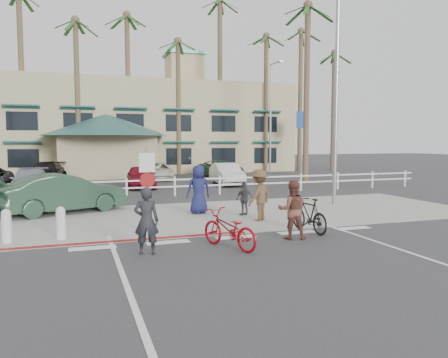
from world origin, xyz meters
name	(u,v)px	position (x,y,z in m)	size (l,w,h in m)	color
ground	(243,242)	(0.00, 0.00, 0.00)	(140.00, 140.00, 0.00)	#333335
bike_path	(275,261)	(0.00, -2.00, 0.00)	(12.00, 16.00, 0.01)	#333335
sidewalk_plaza	(199,216)	(0.00, 4.50, 0.01)	(22.00, 7.00, 0.01)	gray
cross_street	(176,202)	(0.00, 8.50, 0.00)	(40.00, 5.00, 0.01)	#333335
parking_lot	(144,183)	(0.00, 18.00, 0.00)	(50.00, 16.00, 0.01)	#333335
curb_red	(129,240)	(-3.00, 1.20, 0.01)	(7.00, 0.25, 0.02)	maroon
rail_fence	(177,186)	(0.50, 10.50, 0.50)	(29.40, 0.16, 1.00)	silver
building	(144,111)	(2.00, 31.00, 5.65)	(28.00, 16.00, 11.30)	tan
sign_post	(147,185)	(-2.30, 2.20, 1.45)	(0.50, 0.10, 2.90)	gray
bollard_0	(61,223)	(-4.80, 2.00, 0.47)	(0.26, 0.26, 0.95)	silver
bollard_1	(6,226)	(-6.20, 2.00, 0.47)	(0.26, 0.26, 0.95)	silver
streetlight_0	(336,102)	(6.50, 5.50, 4.50)	(0.60, 2.00, 9.00)	gray
streetlight_1	(270,119)	(12.00, 24.00, 4.75)	(0.60, 2.00, 9.50)	gray
info_sign	(302,141)	(14.00, 22.00, 2.80)	(1.20, 0.16, 5.60)	navy
palm_2	(22,73)	(-8.00, 26.00, 8.00)	(4.00, 4.00, 16.00)	#244F1E
palm_3	(77,87)	(-4.00, 25.00, 7.00)	(4.00, 4.00, 14.00)	#244F1E
palm_4	(128,84)	(0.00, 26.00, 7.50)	(4.00, 4.00, 15.00)	#244F1E
palm_5	(178,97)	(4.00, 25.00, 6.50)	(4.00, 4.00, 13.00)	#244F1E
palm_6	(220,76)	(8.00, 26.00, 8.50)	(4.00, 4.00, 17.00)	#244F1E
palm_7	(266,94)	(12.00, 25.00, 7.00)	(4.00, 4.00, 14.00)	#244F1E
palm_8	(300,91)	(16.00, 26.00, 7.50)	(4.00, 4.00, 15.00)	#244F1E
palm_9	(333,102)	(19.00, 25.00, 6.50)	(4.00, 4.00, 13.00)	#244F1E
palm_11	(307,80)	(11.00, 16.00, 7.00)	(4.00, 4.00, 14.00)	#244F1E
bike_red	(229,229)	(-0.63, -0.55, 0.51)	(0.68, 1.95, 1.02)	#97070F
rider_red	(146,221)	(-2.75, -0.43, 0.84)	(0.61, 0.40, 1.68)	#23242A
bike_black	(309,215)	(2.39, 0.58, 0.54)	(0.51, 1.79, 1.08)	black
rider_black	(292,210)	(1.46, -0.08, 0.85)	(0.82, 0.64, 1.69)	brown
pedestrian_a	(259,195)	(1.73, 2.88, 0.91)	(1.18, 0.68, 1.82)	brown
pedestrian_child	(244,199)	(1.64, 4.05, 0.64)	(0.75, 0.31, 1.29)	#59595D
pedestrian_b	(199,189)	(0.11, 5.00, 0.95)	(0.93, 0.60, 1.90)	#191D4C
car_white_sedan	(64,193)	(-4.79, 6.91, 0.77)	(1.63, 4.67, 1.54)	#264331
lot_car_1	(31,182)	(-6.58, 13.74, 0.68)	(1.90, 4.67, 1.35)	gray
lot_car_2	(141,177)	(-0.64, 15.17, 0.67)	(1.59, 3.96, 1.35)	maroon
lot_car_3	(227,174)	(4.84, 15.19, 0.69)	(1.47, 4.21, 1.39)	silver
lot_car_4	(45,174)	(-6.14, 18.56, 0.73)	(2.03, 5.00, 1.45)	black
lot_car_5	(158,171)	(1.33, 20.22, 0.62)	(2.05, 4.45, 1.24)	silver
lot_car_6	(221,169)	(6.37, 20.98, 0.65)	(2.14, 4.65, 1.29)	#335C3B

